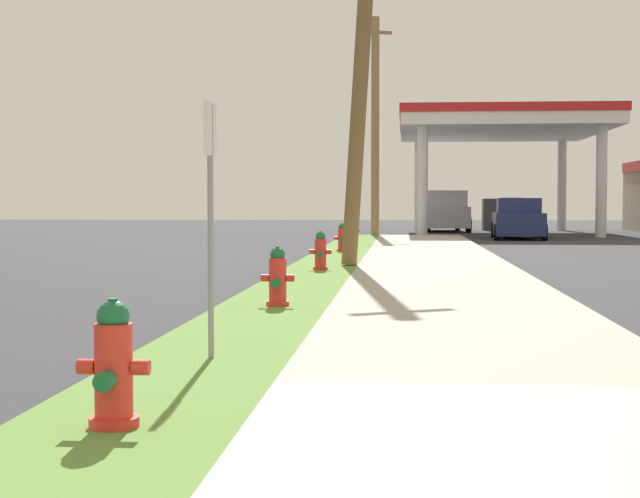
% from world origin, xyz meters
% --- Properties ---
extents(fire_hydrant_nearest, '(0.42, 0.38, 0.74)m').
position_xyz_m(fire_hydrant_nearest, '(0.67, 5.12, 0.45)').
color(fire_hydrant_nearest, red).
rests_on(fire_hydrant_nearest, grass_verge).
extents(fire_hydrant_second, '(0.42, 0.38, 0.74)m').
position_xyz_m(fire_hydrant_second, '(0.76, 12.00, 0.45)').
color(fire_hydrant_second, red).
rests_on(fire_hydrant_second, grass_verge).
extents(fire_hydrant_third, '(0.42, 0.37, 0.74)m').
position_xyz_m(fire_hydrant_third, '(0.75, 18.72, 0.45)').
color(fire_hydrant_third, red).
rests_on(fire_hydrant_third, grass_verge).
extents(fire_hydrant_fourth, '(0.42, 0.37, 0.74)m').
position_xyz_m(fire_hydrant_fourth, '(0.72, 26.13, 0.45)').
color(fire_hydrant_fourth, red).
rests_on(fire_hydrant_fourth, grass_verge).
extents(fire_hydrant_fifth, '(0.42, 0.38, 0.74)m').
position_xyz_m(fire_hydrant_fifth, '(0.64, 33.79, 0.45)').
color(fire_hydrant_fifth, red).
rests_on(fire_hydrant_fifth, grass_verge).
extents(utility_pole_midground, '(1.33, 0.92, 8.23)m').
position_xyz_m(utility_pole_midground, '(1.46, 20.36, 4.32)').
color(utility_pole_midground, brown).
rests_on(utility_pole_midground, grass_verge).
extents(utility_pole_background, '(1.35, 0.62, 8.63)m').
position_xyz_m(utility_pole_background, '(1.20, 39.92, 4.52)').
color(utility_pole_background, '#937047').
rests_on(utility_pole_background, grass_verge).
extents(street_sign_post, '(0.05, 0.36, 2.12)m').
position_xyz_m(street_sign_post, '(0.73, 7.75, 1.63)').
color(street_sign_post, gray).
rests_on(street_sign_post, grass_verge).
extents(car_navy_by_near_pump, '(2.16, 4.59, 1.57)m').
position_xyz_m(car_navy_by_near_pump, '(6.75, 39.02, 0.72)').
color(car_navy_by_near_pump, navy).
rests_on(car_navy_by_near_pump, ground).
extents(truck_silver_at_forecourt, '(2.44, 5.52, 1.97)m').
position_xyz_m(truck_silver_at_forecourt, '(4.27, 48.96, 0.91)').
color(truck_silver_at_forecourt, '#BCBCC1').
rests_on(truck_silver_at_forecourt, ground).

